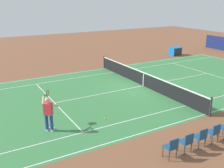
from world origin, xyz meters
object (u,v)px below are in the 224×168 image
at_px(tennis_ball, 105,119).
at_px(spectator_chair_4, 214,132).
at_px(tennis_net, 143,79).
at_px(spectator_chair_7, 172,147).
at_px(spectator_chair_6, 187,141).
at_px(spectator_chair_5, 201,136).
at_px(equipment_cart_tarped, 175,51).
at_px(tennis_player_near, 48,112).

relative_size(tennis_ball, spectator_chair_4, 0.08).
height_order(tennis_net, tennis_ball, tennis_net).
bearing_deg(tennis_net, spectator_chair_7, 60.63).
bearing_deg(spectator_chair_4, spectator_chair_6, 0.00).
distance_m(tennis_ball, spectator_chair_5, 4.80).
bearing_deg(equipment_cart_tarped, spectator_chair_6, 48.62).
bearing_deg(tennis_player_near, tennis_net, -157.57).
distance_m(spectator_chair_7, equipment_cart_tarped, 19.66).
xyz_separation_m(tennis_net, spectator_chair_5, (2.76, 7.67, 0.03)).
relative_size(spectator_chair_4, spectator_chair_6, 1.00).
xyz_separation_m(spectator_chair_4, spectator_chair_5, (0.78, 0.00, 0.00)).
bearing_deg(spectator_chair_6, tennis_player_near, -47.59).
height_order(spectator_chair_5, spectator_chair_7, same).
height_order(tennis_ball, spectator_chair_5, spectator_chair_5).
bearing_deg(spectator_chair_6, spectator_chair_7, 0.00).
height_order(tennis_player_near, equipment_cart_tarped, tennis_player_near).
bearing_deg(tennis_ball, equipment_cart_tarped, -144.24).
xyz_separation_m(tennis_ball, spectator_chair_7, (-0.56, 4.29, 0.49)).
xyz_separation_m(spectator_chair_5, equipment_cart_tarped, (-11.88, -14.36, -0.08)).
xyz_separation_m(tennis_player_near, tennis_ball, (-2.78, 0.22, -0.90)).
relative_size(spectator_chair_4, spectator_chair_5, 1.00).
relative_size(tennis_net, spectator_chair_6, 13.30).
xyz_separation_m(tennis_ball, spectator_chair_6, (-1.34, 4.29, 0.49)).
relative_size(spectator_chair_6, spectator_chair_7, 1.00).
bearing_deg(spectator_chair_5, spectator_chair_6, 0.00).
distance_m(spectator_chair_5, spectator_chair_7, 1.56).
distance_m(spectator_chair_5, spectator_chair_6, 0.78).
bearing_deg(tennis_net, spectator_chair_4, 75.51).
xyz_separation_m(tennis_ball, spectator_chair_5, (-2.12, 4.29, 0.49)).
distance_m(spectator_chair_4, spectator_chair_6, 1.56).
xyz_separation_m(spectator_chair_4, spectator_chair_7, (2.34, 0.00, 0.00)).
bearing_deg(tennis_net, equipment_cart_tarped, -143.73).
bearing_deg(spectator_chair_6, tennis_net, -114.77).
distance_m(tennis_net, spectator_chair_6, 8.45).
bearing_deg(tennis_player_near, spectator_chair_5, 137.36).
relative_size(tennis_ball, spectator_chair_6, 0.08).
bearing_deg(spectator_chair_5, tennis_ball, -63.70).
xyz_separation_m(tennis_net, tennis_player_near, (7.66, 3.16, 0.44)).
height_order(tennis_net, tennis_player_near, tennis_player_near).
distance_m(spectator_chair_6, equipment_cart_tarped, 19.14).
bearing_deg(tennis_net, spectator_chair_5, 70.21).
xyz_separation_m(tennis_net, spectator_chair_7, (4.32, 7.67, 0.03)).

